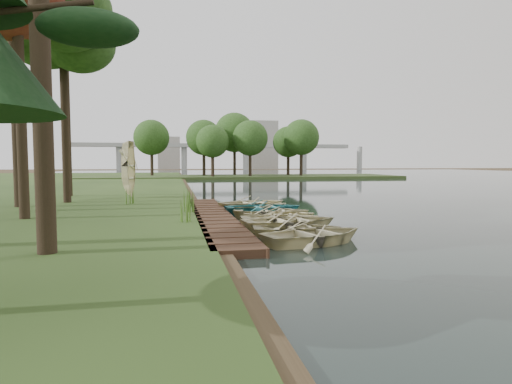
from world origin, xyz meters
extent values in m
plane|color=#3D2F1D|center=(0.00, 0.00, 0.00)|extent=(300.00, 300.00, 0.00)
cube|color=black|center=(30.00, 20.00, 0.03)|extent=(130.00, 200.00, 0.05)
cube|color=#372115|center=(-1.60, 0.00, 0.15)|extent=(1.60, 16.00, 0.30)
cube|color=#33451E|center=(8.00, 50.00, 0.23)|extent=(50.00, 14.00, 0.45)
cylinder|color=black|center=(-15.33, 50.00, 2.85)|extent=(0.50, 0.50, 4.80)
sphere|color=#294B19|center=(-15.33, 50.00, 6.45)|extent=(5.60, 5.60, 5.60)
cylinder|color=black|center=(-8.67, 50.00, 2.85)|extent=(0.50, 0.50, 4.80)
sphere|color=#294B19|center=(-8.67, 50.00, 6.45)|extent=(5.60, 5.60, 5.60)
cylinder|color=black|center=(-2.00, 50.00, 2.85)|extent=(0.50, 0.50, 4.80)
sphere|color=#294B19|center=(-2.00, 50.00, 6.45)|extent=(5.60, 5.60, 5.60)
cylinder|color=black|center=(4.67, 50.00, 2.85)|extent=(0.50, 0.50, 4.80)
sphere|color=#294B19|center=(4.67, 50.00, 6.45)|extent=(5.60, 5.60, 5.60)
cylinder|color=black|center=(11.33, 50.00, 2.85)|extent=(0.50, 0.50, 4.80)
sphere|color=#294B19|center=(11.33, 50.00, 6.45)|extent=(5.60, 5.60, 5.60)
cylinder|color=black|center=(18.00, 50.00, 2.85)|extent=(0.50, 0.50, 4.80)
sphere|color=#294B19|center=(18.00, 50.00, 6.45)|extent=(5.60, 5.60, 5.60)
cylinder|color=black|center=(24.67, 50.00, 2.85)|extent=(0.50, 0.50, 4.80)
sphere|color=#294B19|center=(24.67, 50.00, 6.45)|extent=(5.60, 5.60, 5.60)
cube|color=#A5A5A0|center=(10.00, 120.00, 8.00)|extent=(90.00, 4.00, 1.20)
cylinder|color=#A5A5A0|center=(-20.00, 120.00, 4.00)|extent=(1.80, 1.80, 8.00)
cylinder|color=#A5A5A0|center=(0.00, 120.00, 4.00)|extent=(1.80, 1.80, 8.00)
cylinder|color=#A5A5A0|center=(20.00, 120.00, 4.00)|extent=(1.80, 1.80, 8.00)
cylinder|color=#A5A5A0|center=(40.00, 120.00, 4.00)|extent=(1.80, 1.80, 8.00)
cylinder|color=#A5A5A0|center=(60.00, 120.00, 4.00)|extent=(1.80, 1.80, 8.00)
cube|color=#A5A5A0|center=(30.00, 140.00, 9.00)|extent=(10.00, 8.00, 18.00)
cube|color=#A5A5A0|center=(-5.00, 145.00, 6.00)|extent=(8.00, 8.00, 12.00)
imported|color=beige|center=(1.09, -6.22, 0.42)|extent=(4.19, 3.51, 0.75)
imported|color=beige|center=(0.92, -4.75, 0.37)|extent=(3.35, 2.57, 0.65)
imported|color=beige|center=(1.07, -3.34, 0.44)|extent=(4.09, 3.15, 0.78)
imported|color=beige|center=(1.00, -2.03, 0.39)|extent=(3.36, 2.43, 0.69)
imported|color=beige|center=(1.28, -0.67, 0.38)|extent=(3.60, 2.91, 0.66)
imported|color=beige|center=(1.12, 0.19, 0.41)|extent=(4.01, 3.26, 0.73)
imported|color=teal|center=(1.04, 1.56, 0.44)|extent=(3.87, 2.81, 0.79)
imported|color=beige|center=(1.15, 2.85, 0.40)|extent=(4.03, 3.46, 0.70)
imported|color=beige|center=(1.00, 3.96, 0.45)|extent=(4.55, 3.84, 0.80)
imported|color=beige|center=(-6.13, 10.11, 0.69)|extent=(4.18, 3.36, 0.77)
cylinder|color=black|center=(-6.54, -7.41, 6.31)|extent=(0.48, 0.48, 12.03)
cylinder|color=black|center=(-9.41, 0.00, 4.49)|extent=(0.41, 0.41, 8.38)
ellipsoid|color=maroon|center=(-9.41, 0.00, 8.68)|extent=(3.80, 3.80, 3.23)
cylinder|color=black|center=(-9.54, 3.03, 5.30)|extent=(0.44, 0.44, 9.99)
cylinder|color=black|center=(-9.41, 7.28, 5.12)|extent=(0.43, 0.43, 9.64)
ellipsoid|color=#294B19|center=(-9.41, 7.28, 9.94)|extent=(4.10, 4.10, 3.48)
cylinder|color=black|center=(-11.28, 5.16, 6.78)|extent=(0.50, 0.50, 12.95)
cylinder|color=black|center=(-10.45, 12.31, 5.61)|extent=(0.45, 0.45, 10.61)
ellipsoid|color=#294B19|center=(-10.45, 12.31, 10.91)|extent=(4.25, 4.25, 3.61)
cone|color=#3F661E|center=(-2.86, -2.18, 0.75)|extent=(0.60, 0.60, 0.90)
cone|color=#3F661E|center=(-2.60, 1.10, 0.87)|extent=(0.60, 0.60, 1.14)
cone|color=#3F661E|center=(-5.81, 5.76, 0.75)|extent=(0.60, 0.60, 0.89)
cone|color=#3F661E|center=(-2.60, 3.56, 0.73)|extent=(0.60, 0.60, 0.85)
camera|label=1|loc=(-3.31, -19.09, 2.64)|focal=30.00mm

